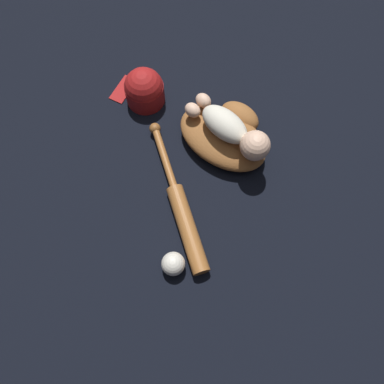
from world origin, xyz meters
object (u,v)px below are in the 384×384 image
object	(u,v)px
baseball	(173,264)
baseball_cap	(144,90)
baseball_glove	(226,133)
baby_figure	(233,129)
baseball_bat	(182,212)

from	to	relation	value
baseball	baseball_cap	bearing A→B (deg)	129.71
baseball_glove	baseball	size ratio (longest dim) A/B	4.81
baseball_glove	baby_figure	size ratio (longest dim) A/B	1.09
baby_figure	baseball_cap	world-z (taller)	baby_figure
baseball_cap	baseball	bearing A→B (deg)	-50.29
baseball	baby_figure	bearing A→B (deg)	94.72
baseball_bat	baseball_cap	world-z (taller)	baseball_cap
baby_figure	baseball_bat	distance (m)	0.32
baby_figure	baseball_bat	world-z (taller)	baby_figure
baseball_bat	baseball	distance (m)	0.17
baseball_bat	baseball_cap	distance (m)	0.48
baseball_cap	baseball_bat	bearing A→B (deg)	-43.58
baseball_glove	baby_figure	distance (m)	0.10
baseball_bat	baseball_cap	xyz separation A→B (m)	(-0.35, 0.33, 0.03)
baseball	baseball_cap	world-z (taller)	baseball_cap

